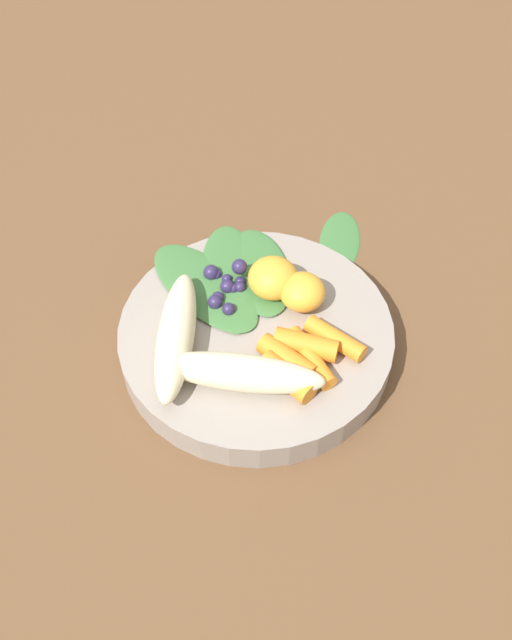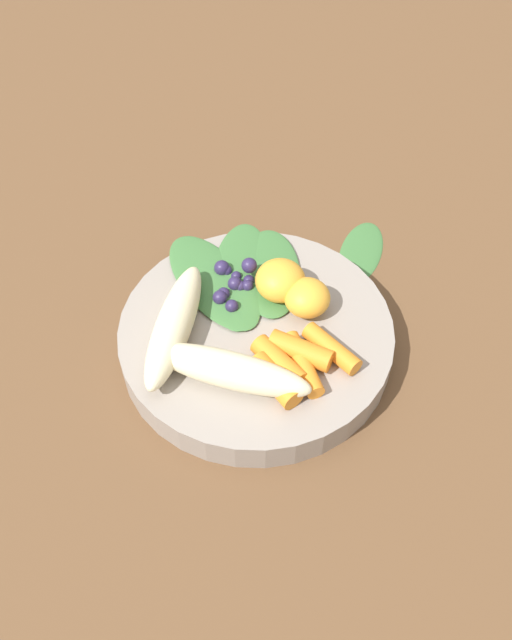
{
  "view_description": "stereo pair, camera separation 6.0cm",
  "coord_description": "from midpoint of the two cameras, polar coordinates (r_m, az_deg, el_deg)",
  "views": [
    {
      "loc": [
        -0.2,
        0.32,
        0.51
      ],
      "look_at": [
        0.0,
        0.0,
        0.04
      ],
      "focal_mm": 38.43,
      "sensor_mm": 36.0,
      "label": 1
    },
    {
      "loc": [
        -0.25,
        0.28,
        0.51
      ],
      "look_at": [
        0.0,
        0.0,
        0.04
      ],
      "focal_mm": 38.43,
      "sensor_mm": 36.0,
      "label": 2
    }
  ],
  "objects": [
    {
      "name": "blueberry_pile",
      "position": [
        0.63,
        0.85,
        3.07
      ],
      "size": [
        0.05,
        0.05,
        0.03
      ],
      "color": "#2D234C",
      "rests_on": "bowl"
    },
    {
      "name": "kale_leaf_rear",
      "position": [
        0.64,
        -0.92,
        3.12
      ],
      "size": [
        0.15,
        0.1,
        0.01
      ],
      "primitive_type": "ellipsoid",
      "rotation": [
        0.0,
        0.0,
        5.99
      ],
      "color": "#3D7038",
      "rests_on": "bowl"
    },
    {
      "name": "kale_leaf_left",
      "position": [
        0.65,
        3.83,
        3.86
      ],
      "size": [
        0.12,
        0.12,
        0.01
      ],
      "primitive_type": "ellipsoid",
      "rotation": [
        0.0,
        0.0,
        5.46
      ],
      "color": "#3D7038",
      "rests_on": "bowl"
    },
    {
      "name": "banana_peeled_right",
      "position": [
        0.59,
        -3.96,
        -0.61
      ],
      "size": [
        0.1,
        0.14,
        0.03
      ],
      "primitive_type": "ellipsoid",
      "rotation": [
        0.0,
        0.0,
        2.09
      ],
      "color": "beige",
      "rests_on": "bowl"
    },
    {
      "name": "carrot_rear",
      "position": [
        0.59,
        6.79,
        -2.64
      ],
      "size": [
        0.06,
        0.03,
        0.02
      ],
      "primitive_type": "cylinder",
      "rotation": [
        0.0,
        1.57,
        3.41
      ],
      "color": "orange",
      "rests_on": "bowl"
    },
    {
      "name": "ground_plane",
      "position": [
        0.63,
        2.72,
        -2.44
      ],
      "size": [
        2.4,
        2.4,
        0.0
      ],
      "primitive_type": "plane",
      "color": "brown"
    },
    {
      "name": "kale_leaf_right",
      "position": [
        0.65,
        1.45,
        3.68
      ],
      "size": [
        0.13,
        0.14,
        0.01
      ],
      "primitive_type": "ellipsoid",
      "rotation": [
        0.0,
        0.0,
        5.39
      ],
      "color": "#3D7038",
      "rests_on": "bowl"
    },
    {
      "name": "banana_peeled_left",
      "position": [
        0.56,
        0.85,
        -4.38
      ],
      "size": [
        0.14,
        0.09,
        0.03
      ],
      "primitive_type": "ellipsoid",
      "rotation": [
        0.0,
        0.0,
        3.57
      ],
      "color": "beige",
      "rests_on": "bowl"
    },
    {
      "name": "carrot_mid_left",
      "position": [
        0.58,
        4.92,
        -3.72
      ],
      "size": [
        0.06,
        0.03,
        0.02
      ],
      "primitive_type": "cylinder",
      "rotation": [
        0.0,
        1.57,
        2.99
      ],
      "color": "orange",
      "rests_on": "bowl"
    },
    {
      "name": "orange_segment_near",
      "position": [
        0.62,
        4.81,
        3.14
      ],
      "size": [
        0.05,
        0.05,
        0.03
      ],
      "primitive_type": "ellipsoid",
      "color": "#F4A833",
      "rests_on": "bowl"
    },
    {
      "name": "bowl",
      "position": [
        0.62,
        2.77,
        -1.62
      ],
      "size": [
        0.25,
        0.25,
        0.03
      ],
      "primitive_type": "cylinder",
      "color": "gray",
      "rests_on": "ground_plane"
    },
    {
      "name": "carrot_small",
      "position": [
        0.59,
        9.22,
        -2.54
      ],
      "size": [
        0.06,
        0.02,
        0.02
      ],
      "primitive_type": "cylinder",
      "rotation": [
        0.0,
        1.57,
        3.03
      ],
      "color": "orange",
      "rests_on": "bowl"
    },
    {
      "name": "kale_leaf_stray",
      "position": [
        0.72,
        11.43,
        5.39
      ],
      "size": [
        0.08,
        0.1,
        0.01
      ],
      "primitive_type": "ellipsoid",
      "rotation": [
        0.0,
        0.0,
        5.12
      ],
      "color": "#3D7038",
      "rests_on": "ground_plane"
    },
    {
      "name": "carrot_front",
      "position": [
        0.56,
        4.68,
        -5.22
      ],
      "size": [
        0.05,
        0.03,
        0.02
      ],
      "primitive_type": "cylinder",
      "rotation": [
        0.0,
        1.57,
        2.92
      ],
      "color": "orange",
      "rests_on": "bowl"
    },
    {
      "name": "carrot_mid_right",
      "position": [
        0.58,
        6.9,
        -3.86
      ],
      "size": [
        0.06,
        0.04,
        0.02
      ],
      "primitive_type": "cylinder",
      "rotation": [
        0.0,
        1.57,
        2.62
      ],
      "color": "orange",
      "rests_on": "bowl"
    },
    {
      "name": "orange_segment_far",
      "position": [
        0.61,
        7.08,
        1.69
      ],
      "size": [
        0.04,
        0.04,
        0.03
      ],
      "primitive_type": "ellipsoid",
      "color": "#F4A833",
      "rests_on": "bowl"
    }
  ]
}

